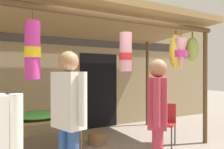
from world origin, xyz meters
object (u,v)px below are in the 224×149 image
flower_heap_on_table (40,115)px  customer_foreground (69,113)px  display_table (41,122)px  folding_chair (165,120)px  wicker_basket_by_table (97,139)px  vendor_in_orange (158,114)px

flower_heap_on_table → customer_foreground: 1.61m
display_table → folding_chair: 2.47m
flower_heap_on_table → folding_chair: 2.48m
display_table → customer_foreground: 1.72m
flower_heap_on_table → display_table: bearing=75.8°
display_table → folding_chair: size_ratio=1.68×
folding_chair → wicker_basket_by_table: folding_chair is taller
flower_heap_on_table → customer_foreground: bearing=-91.0°
display_table → vendor_in_orange: vendor_in_orange is taller
flower_heap_on_table → wicker_basket_by_table: (1.19, 0.18, -0.63)m
folding_chair → wicker_basket_by_table: size_ratio=2.21×
wicker_basket_by_table → folding_chair: bearing=-30.3°
display_table → vendor_in_orange: 2.26m
display_table → flower_heap_on_table: bearing=-104.2°
vendor_in_orange → flower_heap_on_table: bearing=117.5°
display_table → vendor_in_orange: (0.98, -2.00, 0.37)m
folding_chair → customer_foreground: customer_foreground is taller
flower_heap_on_table → folding_chair: (2.41, -0.54, -0.24)m
wicker_basket_by_table → vendor_in_orange: 2.28m
folding_chair → vendor_in_orange: vendor_in_orange is taller
folding_chair → display_table: bearing=165.5°
display_table → wicker_basket_by_table: 1.27m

